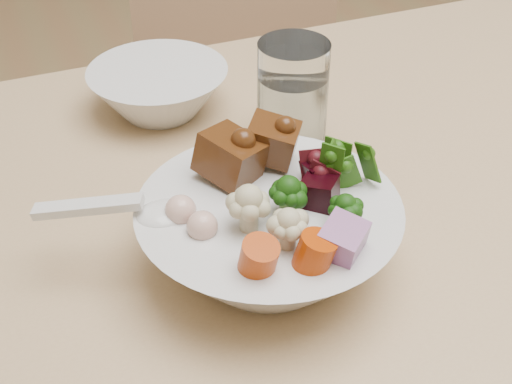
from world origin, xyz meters
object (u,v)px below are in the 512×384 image
(dining_table, at_px, (437,242))
(food_bowl, at_px, (270,230))
(water_glass, at_px, (292,104))
(side_bowl, at_px, (159,91))
(chair_far, at_px, (246,114))

(dining_table, xyz_separation_m, food_bowl, (-0.21, -0.03, 0.11))
(dining_table, distance_m, water_glass, 0.21)
(dining_table, bearing_deg, food_bowl, -171.55)
(food_bowl, xyz_separation_m, water_glass, (0.09, 0.16, 0.02))
(water_glass, distance_m, side_bowl, 0.17)
(chair_far, bearing_deg, water_glass, -93.67)
(dining_table, height_order, water_glass, water_glass)
(dining_table, xyz_separation_m, chair_far, (-0.00, 0.56, -0.16))
(food_bowl, relative_size, side_bowl, 1.39)
(dining_table, relative_size, water_glass, 11.55)
(water_glass, bearing_deg, dining_table, -46.31)
(water_glass, relative_size, side_bowl, 0.78)
(dining_table, relative_size, side_bowl, 8.99)
(chair_far, xyz_separation_m, food_bowl, (-0.20, -0.60, 0.26))
(chair_far, height_order, food_bowl, chair_far)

